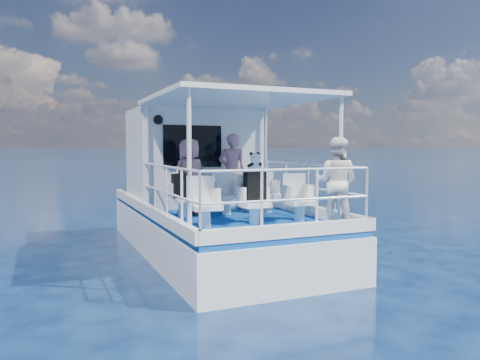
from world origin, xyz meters
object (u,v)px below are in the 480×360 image
Objects in this scene: passenger_stbd_aft at (336,182)px; backpack_center at (255,187)px; passenger_port_fwd at (190,176)px; panda at (255,162)px.

passenger_stbd_aft is 1.38m from backpack_center.
passenger_stbd_aft is (1.82, -2.36, -0.00)m from passenger_port_fwd.
passenger_port_fwd is 2.85× the size of backpack_center.
passenger_stbd_aft is 2.85× the size of backpack_center.
backpack_center is (0.69, -1.59, -0.11)m from passenger_port_fwd.
backpack_center is (-1.14, 0.78, -0.11)m from passenger_stbd_aft.
passenger_port_fwd is at bearing -4.54° from passenger_stbd_aft.
passenger_port_fwd is 4.45× the size of panda.
passenger_port_fwd is at bearing 113.35° from panda.
passenger_stbd_aft reaches higher than panda.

